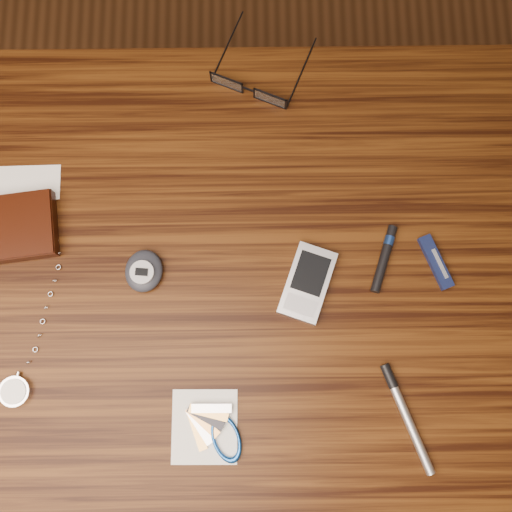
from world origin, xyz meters
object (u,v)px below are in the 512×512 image
object	(u,v)px
desk	(230,281)
pocket_watch	(17,384)
pocket_knife	(436,262)
silver_pen	(403,410)
eyeglasses	(250,87)
pedometer	(144,271)
notepad_keys	(215,431)
pda_phone	(307,283)
wallet_and_card	(14,227)

from	to	relation	value
desk	pocket_watch	distance (m)	0.34
pocket_knife	silver_pen	size ratio (longest dim) A/B	0.56
pocket_knife	desk	bearing A→B (deg)	-178.57
desk	pocket_knife	world-z (taller)	pocket_knife
eyeglasses	pedometer	xyz separation A→B (m)	(-0.15, -0.28, -0.00)
desk	notepad_keys	distance (m)	0.24
pda_phone	wallet_and_card	bearing A→B (deg)	168.46
silver_pen	desk	bearing A→B (deg)	140.84
pedometer	pocket_knife	size ratio (longest dim) A/B	0.80
pocket_watch	silver_pen	bearing A→B (deg)	-4.26
wallet_and_card	notepad_keys	xyz separation A→B (m)	(0.29, -0.28, -0.01)
pocket_knife	silver_pen	world-z (taller)	silver_pen
wallet_and_card	silver_pen	xyz separation A→B (m)	(0.54, -0.26, -0.01)
wallet_and_card	pocket_knife	distance (m)	0.60
pda_phone	pocket_knife	world-z (taller)	pda_phone
pda_phone	pocket_knife	bearing A→B (deg)	8.77
wallet_and_card	pocket_watch	distance (m)	0.22
pocket_knife	pocket_watch	bearing A→B (deg)	-164.39
eyeglasses	pocket_watch	xyz separation A→B (m)	(-0.32, -0.43, -0.01)
wallet_and_card	eyeglasses	xyz separation A→B (m)	(0.34, 0.21, -0.00)
wallet_and_card	desk	bearing A→B (deg)	-11.98
silver_pen	pedometer	bearing A→B (deg)	151.49
eyeglasses	pda_phone	xyz separation A→B (m)	(0.08, -0.30, -0.00)
pedometer	pocket_knife	distance (m)	0.41
notepad_keys	silver_pen	size ratio (longest dim) A/B	0.74
pocket_knife	wallet_and_card	bearing A→B (deg)	174.60
pocket_watch	eyeglasses	bearing A→B (deg)	53.34
desk	wallet_and_card	distance (m)	0.33
pocket_knife	notepad_keys	bearing A→B (deg)	-144.05
desk	notepad_keys	xyz separation A→B (m)	(-0.02, -0.22, 0.11)
pda_phone	pedometer	world-z (taller)	pedometer
pocket_watch	pda_phone	world-z (taller)	pda_phone
pocket_knife	silver_pen	bearing A→B (deg)	-106.20
pda_phone	silver_pen	size ratio (longest dim) A/B	0.81
desk	eyeglasses	xyz separation A→B (m)	(0.04, 0.28, 0.11)
pedometer	notepad_keys	xyz separation A→B (m)	(0.10, -0.22, -0.01)
wallet_and_card	silver_pen	distance (m)	0.60
pocket_watch	silver_pen	size ratio (longest dim) A/B	1.97
pda_phone	pocket_watch	bearing A→B (deg)	-161.39
pda_phone	pocket_knife	size ratio (longest dim) A/B	1.45
desk	pedometer	distance (m)	0.16
pocket_knife	silver_pen	xyz separation A→B (m)	(-0.06, -0.20, 0.00)
desk	notepad_keys	size ratio (longest dim) A/B	9.25
desk	pocket_knife	bearing A→B (deg)	1.43
pocket_watch	pocket_knife	xyz separation A→B (m)	(0.58, 0.16, -0.00)
wallet_and_card	pocket_knife	size ratio (longest dim) A/B	1.87
wallet_and_card	pocket_knife	xyz separation A→B (m)	(0.60, -0.06, -0.01)
silver_pen	eyeglasses	bearing A→B (deg)	113.21
pocket_knife	silver_pen	distance (m)	0.21
pda_phone	pedometer	bearing A→B (deg)	175.28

